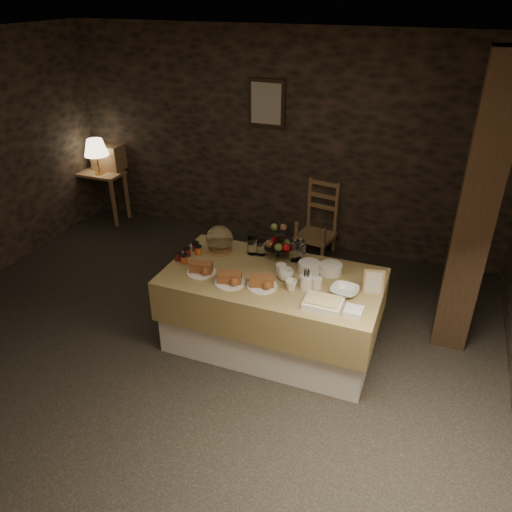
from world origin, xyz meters
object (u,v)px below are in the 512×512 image
(chair, at_px, (317,222))
(timber_column, at_px, (476,214))
(table_lamp, at_px, (96,148))
(console_table, at_px, (100,181))
(fruit_stand, at_px, (279,243))
(wine_rack, at_px, (108,157))
(buffet_table, at_px, (272,306))

(chair, relative_size, timber_column, 0.27)
(table_lamp, bearing_deg, console_table, 135.00)
(chair, bearing_deg, fruit_stand, -78.66)
(table_lamp, relative_size, wine_rack, 1.14)
(wine_rack, height_order, fruit_stand, fruit_stand)
(buffet_table, bearing_deg, console_table, 150.30)
(buffet_table, bearing_deg, fruit_stand, 100.29)
(table_lamp, relative_size, timber_column, 0.18)
(wine_rack, height_order, timber_column, timber_column)
(timber_column, relative_size, fruit_stand, 6.90)
(chair, xyz_separation_m, fruit_stand, (0.04, -1.63, 0.50))
(table_lamp, distance_m, fruit_stand, 3.39)
(table_lamp, height_order, fruit_stand, table_lamp)
(buffet_table, distance_m, fruit_stand, 0.58)
(chair, bearing_deg, buffet_table, -77.15)
(chair, distance_m, timber_column, 2.27)
(buffet_table, distance_m, wine_rack, 3.74)
(wine_rack, xyz_separation_m, chair, (3.03, -0.03, -0.47))
(table_lamp, bearing_deg, buffet_table, -29.41)
(chair, bearing_deg, table_lamp, -166.36)
(table_lamp, relative_size, fruit_stand, 1.27)
(buffet_table, xyz_separation_m, wine_rack, (-3.13, 2.00, 0.44))
(buffet_table, height_order, table_lamp, table_lamp)
(table_lamp, distance_m, chair, 3.11)
(buffet_table, bearing_deg, wine_rack, 147.50)
(wine_rack, xyz_separation_m, fruit_stand, (3.07, -1.66, 0.03))
(table_lamp, xyz_separation_m, wine_rack, (0.00, 0.23, -0.19))
(chair, relative_size, fruit_stand, 1.87)
(console_table, distance_m, table_lamp, 0.50)
(console_table, distance_m, fruit_stand, 3.47)
(buffet_table, distance_m, console_table, 3.67)
(chair, bearing_deg, console_table, -167.35)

